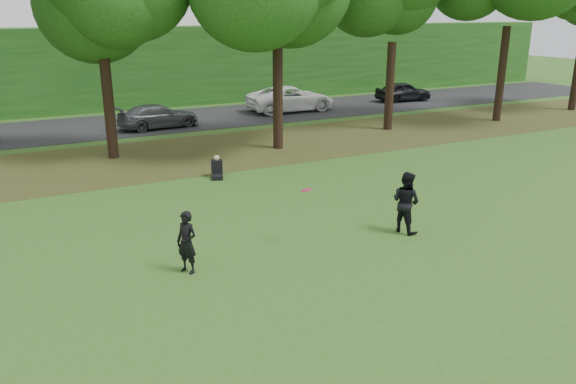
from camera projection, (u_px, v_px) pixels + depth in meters
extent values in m
plane|color=#32571B|center=(353.00, 273.00, 13.36)|extent=(120.00, 120.00, 0.00)
cube|color=#503C1C|center=(189.00, 154.00, 24.39)|extent=(60.00, 7.00, 0.01)
cube|color=black|center=(145.00, 123.00, 31.17)|extent=(70.00, 7.00, 0.02)
cube|color=#194C15|center=(120.00, 68.00, 35.50)|extent=(70.00, 3.00, 5.00)
imported|color=black|center=(187.00, 242.00, 13.19)|extent=(0.61, 0.67, 1.53)
imported|color=black|center=(406.00, 202.00, 15.63)|extent=(0.87, 1.00, 1.75)
imported|color=#474A50|center=(158.00, 116.00, 29.66)|extent=(4.44, 2.19, 1.24)
imported|color=white|center=(291.00, 99.00, 34.63)|extent=(5.52, 2.63, 1.52)
imported|color=black|center=(403.00, 91.00, 38.49)|extent=(3.99, 1.91, 1.32)
cylinder|color=#E21362|center=(306.00, 190.00, 14.52)|extent=(0.38, 0.38, 0.11)
cube|color=black|center=(217.00, 177.00, 20.84)|extent=(0.56, 0.66, 0.16)
cube|color=black|center=(217.00, 167.00, 21.02)|extent=(0.51, 0.46, 0.56)
sphere|color=tan|center=(216.00, 158.00, 20.91)|extent=(0.22, 0.22, 0.22)
cylinder|color=black|center=(109.00, 109.00, 23.23)|extent=(0.44, 0.44, 4.12)
cylinder|color=black|center=(278.00, 97.00, 24.81)|extent=(0.44, 0.44, 4.62)
cylinder|color=black|center=(390.00, 87.00, 28.87)|extent=(0.44, 0.44, 4.45)
cylinder|color=black|center=(501.00, 74.00, 31.09)|extent=(0.44, 0.44, 5.17)
cylinder|color=black|center=(576.00, 76.00, 34.69)|extent=(0.44, 0.44, 4.16)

